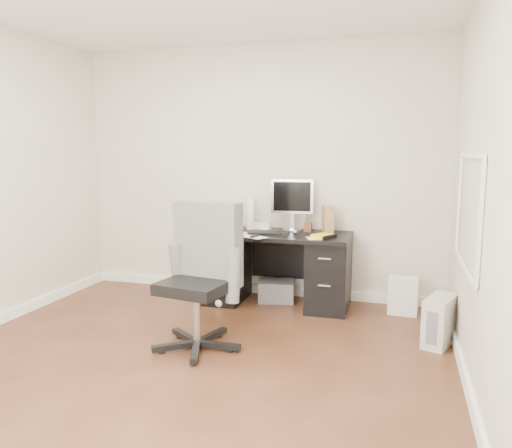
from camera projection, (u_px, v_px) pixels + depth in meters
The scene contains 18 objects.
ground at pixel (183, 365), 3.72m from camera, with size 4.00×4.00×0.00m, color #412215.
room_shell at pixel (184, 140), 3.50m from camera, with size 4.02×4.02×2.71m.
desk at pixel (276, 266), 5.15m from camera, with size 1.50×0.70×0.75m.
loose_papers at pixel (256, 233), 5.11m from camera, with size 1.10×0.60×0.00m, color white, non-canonical shape.
lcd_monitor at pixel (292, 205), 5.17m from camera, with size 0.44×0.25×0.55m, color #B4B5B9, non-canonical shape.
keyboard at pixel (269, 233), 5.01m from camera, with size 0.41×0.14×0.02m, color black.
computer_mouse at pixel (295, 232), 4.99m from camera, with size 0.05×0.05×0.05m, color #B4B5B9.
travel_mug at pixel (219, 223), 5.27m from camera, with size 0.07×0.07×0.16m, color navy.
white_binder at pixel (249, 213), 5.42m from camera, with size 0.13×0.29×0.33m, color white.
magazine_file at pixel (328, 220), 5.08m from camera, with size 0.12×0.24×0.28m, color olive.
pen_cup at pixel (308, 221), 5.17m from camera, with size 0.09×0.09×0.22m, color #5D2F1A, non-canonical shape.
yellow_book at pixel (323, 236), 4.80m from camera, with size 0.16×0.20×0.04m, color yellow.
paper_remote at pixel (256, 236), 4.85m from camera, with size 0.21×0.17×0.02m, color white, non-canonical shape.
office_chair at pixel (196, 278), 3.95m from camera, with size 0.66×0.66×1.17m, color #515351, non-canonical shape.
pc_tower at pixel (440, 321), 4.09m from camera, with size 0.18×0.40×0.40m, color #B7B3A5.
shopping_bag at pixel (403, 296), 4.84m from camera, with size 0.27×0.20×0.37m, color white.
wicker_basket at pixel (218, 279), 5.48m from camera, with size 0.36×0.36×0.36m, color #513318.
desk_printer at pixel (276, 291), 5.30m from camera, with size 0.37×0.30×0.22m, color slate.
Camera 1 is at (1.52, -3.23, 1.59)m, focal length 35.00 mm.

